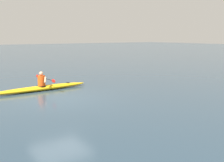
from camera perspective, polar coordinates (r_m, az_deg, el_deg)
ground_plane at (r=12.15m, az=-11.29°, el=-3.77°), size 160.00×160.00×0.00m
kayak at (r=14.16m, az=-14.88°, el=-1.47°), size 5.10×0.82×0.25m
kayaker at (r=14.10m, az=-14.84°, el=0.27°), size 0.47×2.38×0.74m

